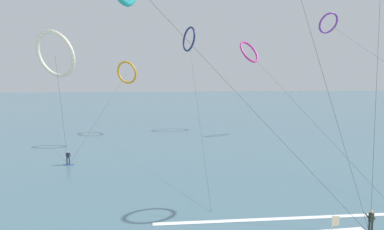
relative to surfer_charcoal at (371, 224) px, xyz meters
The scene contains 10 objects.
sea_water 99.77m from the surfer_charcoal, 96.34° to the left, with size 400.00×200.00×0.08m, color slate.
surfer_charcoal is the anchor object (origin of this frame).
surfer_cobalt 32.94m from the surfer_charcoal, 141.00° to the left, with size 1.40×0.68×1.70m.
kite_magenta 49.99m from the surfer_charcoal, 85.15° to the left, with size 5.91×47.42×17.98m.
kite_ivory 33.93m from the surfer_charcoal, 144.85° to the left, with size 5.66×4.75×15.92m.
kite_navy 48.82m from the surfer_charcoal, 100.78° to the left, with size 3.22×42.90×20.27m.
kite_violet 49.34m from the surfer_charcoal, 67.03° to the left, with size 4.56×43.59×22.68m.
kite_amber 39.96m from the surfer_charcoal, 120.24° to the left, with size 8.06×14.05×13.22m.
beach_flag 4.87m from the surfer_charcoal, 148.81° to the right, with size 0.47×0.06×2.65m.
wave_crest_far 6.43m from the surfer_charcoal, 152.69° to the left, with size 18.77×0.50×0.12m, color white.
Camera 1 is at (-3.50, -14.02, 11.05)m, focal length 31.72 mm.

